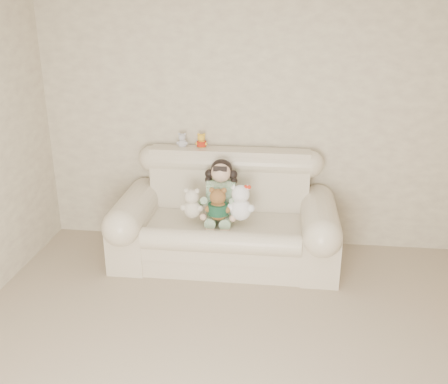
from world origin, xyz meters
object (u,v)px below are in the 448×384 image
sofa (225,212)px  brown_teddy (218,201)px  white_cat (241,199)px  cream_teddy (192,200)px  seated_child (221,189)px

sofa → brown_teddy: size_ratio=5.75×
white_cat → cream_teddy: (-0.45, -0.00, -0.04)m
sofa → cream_teddy: size_ratio=6.28×
white_cat → cream_teddy: white_cat is taller
white_cat → sofa: bearing=154.0°
brown_teddy → white_cat: size_ratio=0.90×
sofa → white_cat: (0.15, -0.13, 0.19)m
sofa → seated_child: bearing=121.7°
seated_child → sofa: bearing=-62.0°
seated_child → brown_teddy: 0.24m
white_cat → seated_child: bearing=148.3°
cream_teddy → white_cat: bearing=17.8°
brown_teddy → white_cat: 0.21m
brown_teddy → cream_teddy: (-0.24, 0.02, -0.02)m
seated_child → cream_teddy: 0.33m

